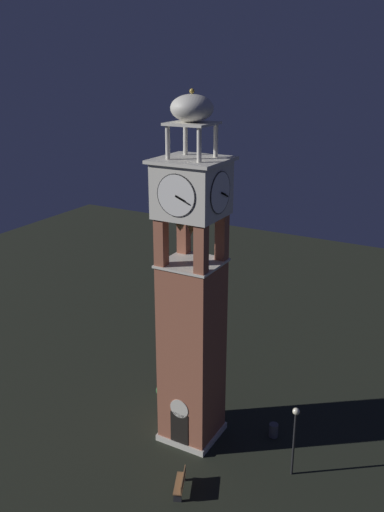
{
  "coord_description": "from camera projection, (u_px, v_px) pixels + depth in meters",
  "views": [
    {
      "loc": [
        12.88,
        -23.16,
        20.19
      ],
      "look_at": [
        0.0,
        0.0,
        10.86
      ],
      "focal_mm": 38.66,
      "sensor_mm": 36.0,
      "label": 1
    }
  ],
  "objects": [
    {
      "name": "park_bench",
      "position": [
        181.0,
        483.0,
        27.31
      ],
      "size": [
        1.02,
        1.65,
        0.95
      ],
      "color": "brown",
      "rests_on": "ground"
    },
    {
      "name": "clock_tower",
      "position": [
        192.0,
        306.0,
        29.02
      ],
      "size": [
        3.42,
        3.42,
        19.06
      ],
      "color": "#93543D",
      "rests_on": "ground"
    },
    {
      "name": "ground",
      "position": [
        192.0,
        434.0,
        31.7
      ],
      "size": [
        80.0,
        80.0,
        0.0
      ],
      "primitive_type": "plane",
      "color": "black"
    },
    {
      "name": "shrub_near_entry",
      "position": [
        162.0,
        390.0,
        35.24
      ],
      "size": [
        0.73,
        0.73,
        0.72
      ],
      "primitive_type": "ellipsoid",
      "color": "#28562D",
      "rests_on": "ground"
    },
    {
      "name": "trash_bin",
      "position": [
        274.0,
        430.0,
        31.37
      ],
      "size": [
        0.52,
        0.52,
        0.8
      ],
      "primitive_type": "cylinder",
      "color": "#4C4C51",
      "rests_on": "ground"
    },
    {
      "name": "lamp_post",
      "position": [
        295.0,
        429.0,
        27.69
      ],
      "size": [
        0.36,
        0.36,
        4.0
      ],
      "color": "black",
      "rests_on": "ground"
    }
  ]
}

